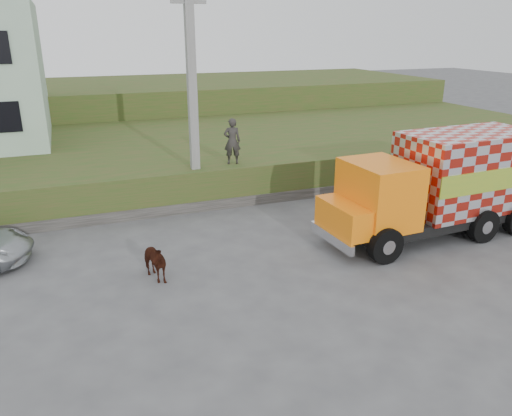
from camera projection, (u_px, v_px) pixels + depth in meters
name	position (u px, v px, depth m)	size (l,w,h in m)	color
ground	(267.00, 250.00, 15.19)	(120.00, 120.00, 0.00)	#474749
embankment	(188.00, 154.00, 23.73)	(40.00, 12.00, 1.50)	#2D511B
embankment_far	(146.00, 105.00, 34.03)	(40.00, 12.00, 3.00)	#2D511B
retaining_strip	(173.00, 208.00, 18.15)	(16.00, 0.50, 0.40)	#595651
utility_pole	(192.00, 98.00, 17.53)	(1.20, 0.30, 8.00)	gray
cargo_truck	(443.00, 184.00, 15.90)	(7.45, 2.86, 3.28)	black
cow	(152.00, 261.00, 13.23)	(0.57, 1.26, 1.06)	#38190E
pedestrian	(232.00, 141.00, 18.79)	(0.63, 0.42, 1.74)	#2E2A29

